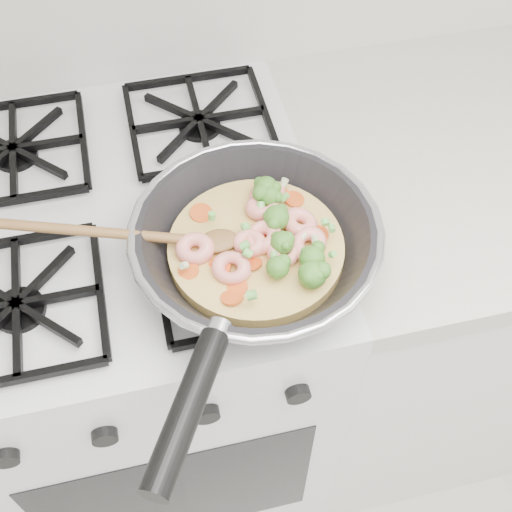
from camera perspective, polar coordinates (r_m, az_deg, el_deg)
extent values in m
cube|color=silver|center=(1.39, -8.60, -8.24)|extent=(0.60, 0.60, 0.90)
cube|color=black|center=(1.27, -6.60, -20.00)|extent=(0.48, 0.00, 0.40)
cube|color=black|center=(1.01, -11.74, 4.31)|extent=(0.56, 0.56, 0.02)
cube|color=white|center=(1.59, 21.10, -2.33)|extent=(1.00, 0.58, 0.86)
torus|color=#BABAC2|center=(0.87, 0.00, 2.18)|extent=(0.34, 0.34, 0.01)
cylinder|color=black|center=(0.74, -5.99, -13.06)|extent=(0.13, 0.19, 0.03)
cylinder|color=#DAB65F|center=(0.90, 0.00, 0.64)|extent=(0.24, 0.24, 0.02)
ellipsoid|color=brown|center=(0.88, -3.25, 1.32)|extent=(0.06, 0.05, 0.02)
cylinder|color=brown|center=(0.88, -13.08, 2.00)|extent=(0.27, 0.07, 0.07)
torus|color=#F3A190|center=(0.85, -2.15, -1.04)|extent=(0.08, 0.08, 0.03)
torus|color=#F3A190|center=(0.87, 2.38, 0.43)|extent=(0.07, 0.07, 0.03)
torus|color=#F3A190|center=(0.88, 4.56, 1.02)|extent=(0.08, 0.08, 0.03)
torus|color=#F3A190|center=(0.93, 1.01, 5.23)|extent=(0.07, 0.07, 0.03)
torus|color=#F3A190|center=(0.92, 0.63, 4.19)|extent=(0.05, 0.06, 0.02)
torus|color=#F3A190|center=(0.88, 0.61, 1.63)|extent=(0.08, 0.08, 0.02)
torus|color=#F3A190|center=(0.88, 0.61, 1.61)|extent=(0.07, 0.07, 0.03)
torus|color=#F3A190|center=(0.88, -0.56, 1.10)|extent=(0.07, 0.07, 0.03)
torus|color=#F3A190|center=(0.90, 3.81, 2.85)|extent=(0.07, 0.07, 0.02)
torus|color=#F3A190|center=(0.93, 0.91, 5.23)|extent=(0.05, 0.05, 0.03)
torus|color=#F3A190|center=(0.88, -5.28, 0.63)|extent=(0.07, 0.07, 0.04)
ellipsoid|color=#4A862C|center=(0.89, 1.78, 3.32)|extent=(0.05, 0.05, 0.04)
ellipsoid|color=#4A862C|center=(0.85, 4.86, -0.20)|extent=(0.04, 0.04, 0.03)
ellipsoid|color=#4A862C|center=(0.84, 1.88, -0.98)|extent=(0.04, 0.04, 0.03)
ellipsoid|color=#4A862C|center=(0.92, 1.22, 5.18)|extent=(0.04, 0.04, 0.03)
ellipsoid|color=#4A862C|center=(0.93, 0.86, 5.84)|extent=(0.04, 0.04, 0.03)
ellipsoid|color=#4A862C|center=(0.87, 2.27, 1.15)|extent=(0.04, 0.04, 0.03)
ellipsoid|color=#4A862C|center=(0.84, 4.88, -1.60)|extent=(0.05, 0.05, 0.04)
cylinder|color=#DD561C|center=(0.84, -2.08, -3.56)|extent=(0.03, 0.03, 0.01)
cylinder|color=#DD561C|center=(0.87, -0.59, -0.59)|extent=(0.05, 0.05, 0.01)
cylinder|color=#DD561C|center=(0.94, 2.18, 5.13)|extent=(0.03, 0.03, 0.01)
cylinder|color=#DD561C|center=(0.89, 0.88, 1.13)|extent=(0.03, 0.03, 0.01)
cylinder|color=#DD561C|center=(0.92, -4.73, 3.71)|extent=(0.05, 0.05, 0.00)
cylinder|color=#DD561C|center=(0.87, -3.19, -1.00)|extent=(0.04, 0.04, 0.01)
cylinder|color=#DD561C|center=(0.90, 5.21, 1.72)|extent=(0.04, 0.05, 0.01)
cylinder|color=#DD561C|center=(0.94, 3.31, 4.91)|extent=(0.04, 0.04, 0.01)
cylinder|color=#DD561C|center=(0.87, -5.84, -1.24)|extent=(0.04, 0.04, 0.01)
cylinder|color=#DD561C|center=(0.85, -1.61, -2.66)|extent=(0.03, 0.03, 0.01)
cylinder|color=#65C04C|center=(0.81, -0.37, -3.39)|extent=(0.01, 0.01, 0.01)
cylinder|color=beige|center=(0.94, 2.45, 6.36)|extent=(0.01, 0.01, 0.01)
cylinder|color=beige|center=(0.93, 0.72, 6.00)|extent=(0.01, 0.01, 0.01)
cylinder|color=#65C04C|center=(0.85, 1.55, 0.01)|extent=(0.01, 0.01, 0.01)
cylinder|color=#65C04C|center=(0.84, -0.74, 0.26)|extent=(0.01, 0.01, 0.01)
cylinder|color=beige|center=(0.88, 4.03, 1.69)|extent=(0.01, 0.01, 0.01)
cylinder|color=#65C04C|center=(0.88, -0.87, 2.42)|extent=(0.01, 0.01, 0.01)
cylinder|color=#65C04C|center=(0.91, 0.39, 4.24)|extent=(0.01, 0.01, 0.01)
cylinder|color=#65C04C|center=(0.91, 2.50, 5.08)|extent=(0.01, 0.01, 0.01)
cylinder|color=#65C04C|center=(0.86, 6.61, 0.15)|extent=(0.01, 0.01, 0.01)
cylinder|color=beige|center=(0.87, 5.12, 1.43)|extent=(0.01, 0.01, 0.01)
cylinder|color=#65C04C|center=(0.88, 5.98, 2.93)|extent=(0.01, 0.01, 0.01)
cylinder|color=#65C04C|center=(0.89, -3.82, 3.46)|extent=(0.01, 0.01, 0.01)
cylinder|color=#65C04C|center=(0.88, 6.54, 2.39)|extent=(0.01, 0.01, 0.01)
cylinder|color=#65C04C|center=(0.85, -0.97, 0.93)|extent=(0.01, 0.01, 0.01)
cylinder|color=beige|center=(0.85, -6.22, -0.82)|extent=(0.01, 0.01, 0.01)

